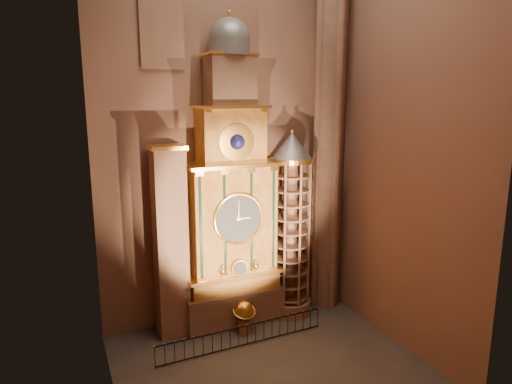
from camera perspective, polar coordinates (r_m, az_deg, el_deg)
name	(u,v)px	position (r m, az deg, el deg)	size (l,w,h in m)	color
floor	(270,367)	(23.15, 1.81, -21.03)	(14.00, 14.00, 0.00)	#383330
wall_back	(224,126)	(25.04, -4.02, 8.23)	(22.00, 22.00, 0.00)	#865B48
wall_left	(99,140)	(17.64, -19.04, 6.12)	(22.00, 22.00, 0.00)	#865B48
wall_right	(402,129)	(23.42, 17.77, 7.45)	(22.00, 22.00, 0.00)	#865B48
astronomical_clock	(232,208)	(24.73, -3.06, -1.95)	(5.60, 2.41, 16.70)	#8C634C
portrait_tower	(171,242)	(24.22, -10.62, -6.20)	(1.80, 1.60, 10.20)	#8C634C
stair_turret	(291,227)	(26.26, 4.35, -4.32)	(2.50, 2.50, 10.80)	#8C634C
gothic_pier	(330,124)	(26.86, 9.19, 8.35)	(2.04, 2.04, 22.00)	#8C634C
stained_glass_window	(161,14)	(24.33, -11.76, 20.92)	(2.20, 0.14, 5.20)	navy
celestial_globe	(244,314)	(25.41, -1.49, -15.03)	(1.27, 1.20, 1.80)	#8C634C
iron_railing	(243,336)	(24.40, -1.63, -17.54)	(9.06, 0.36, 1.10)	black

